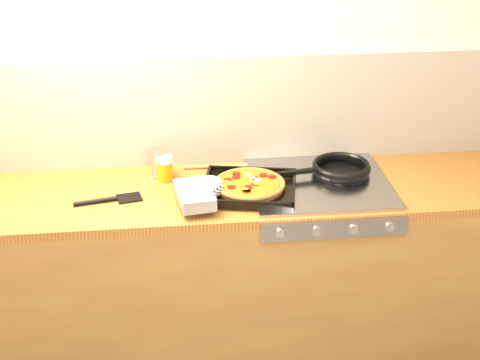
{
  "coord_description": "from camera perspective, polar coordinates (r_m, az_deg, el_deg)",
  "views": [
    {
      "loc": [
        -0.22,
        -1.72,
        2.3
      ],
      "look_at": [
        0.1,
        1.08,
        0.95
      ],
      "focal_mm": 55.0,
      "sensor_mm": 36.0,
      "label": 1
    }
  ],
  "objects": [
    {
      "name": "frying_pan",
      "position": [
        3.29,
        7.76,
        0.87
      ],
      "size": [
        0.45,
        0.3,
        0.04
      ],
      "color": "black",
      "rests_on": "stovetop"
    },
    {
      "name": "counter_run",
      "position": [
        3.38,
        -1.73,
        -7.59
      ],
      "size": [
        3.2,
        0.62,
        0.9
      ],
      "color": "olive",
      "rests_on": "ground"
    },
    {
      "name": "juice_glass",
      "position": [
        3.23,
        -5.85,
        0.94
      ],
      "size": [
        0.08,
        0.08,
        0.12
      ],
      "color": "orange",
      "rests_on": "counter_run"
    },
    {
      "name": "black_spatula",
      "position": [
        3.1,
        -10.09,
        -1.53
      ],
      "size": [
        0.29,
        0.11,
        0.02
      ],
      "color": "black",
      "rests_on": "counter_run"
    },
    {
      "name": "pizza_on_tray",
      "position": [
        3.08,
        -0.44,
        -0.56
      ],
      "size": [
        0.55,
        0.43,
        0.07
      ],
      "color": "black",
      "rests_on": "stovetop"
    },
    {
      "name": "stovetop",
      "position": [
        3.22,
        6.17,
        -0.27
      ],
      "size": [
        0.6,
        0.56,
        0.02
      ],
      "primitive_type": "cube",
      "color": "#A09FA4",
      "rests_on": "counter_run"
    },
    {
      "name": "tomato_can",
      "position": [
        3.26,
        -6.17,
        1.17
      ],
      "size": [
        0.11,
        0.11,
        0.12
      ],
      "color": "#AD0F0D",
      "rests_on": "counter_run"
    },
    {
      "name": "room_shell",
      "position": [
        3.32,
        -2.32,
        5.32
      ],
      "size": [
        3.2,
        3.2,
        3.2
      ],
      "color": "white",
      "rests_on": "ground"
    },
    {
      "name": "wooden_spoon",
      "position": [
        3.35,
        -1.32,
        1.1
      ],
      "size": [
        0.3,
        0.05,
        0.02
      ],
      "color": "#A37245",
      "rests_on": "counter_run"
    }
  ]
}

